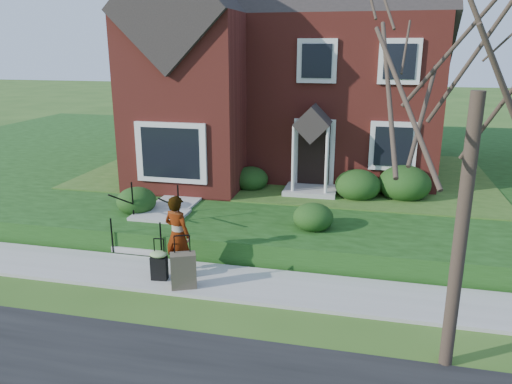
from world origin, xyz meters
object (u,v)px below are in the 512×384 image
(front_steps, at_px, (153,226))
(suitcase_olive, at_px, (183,270))
(tree_verge, at_px, (482,60))
(woman, at_px, (177,235))
(suitcase_black, at_px, (159,264))

(front_steps, height_order, suitcase_olive, front_steps)
(front_steps, xyz_separation_m, suitcase_olive, (1.75, -2.35, -0.01))
(front_steps, bearing_deg, tree_verge, -28.85)
(woman, xyz_separation_m, suitcase_olive, (0.38, -0.67, -0.52))
(suitcase_olive, distance_m, tree_verge, 6.88)
(suitcase_black, relative_size, suitcase_olive, 0.82)
(tree_verge, bearing_deg, suitcase_black, 163.92)
(front_steps, relative_size, suitcase_black, 2.13)
(woman, bearing_deg, suitcase_black, 76.48)
(suitcase_olive, bearing_deg, tree_verge, -39.37)
(front_steps, bearing_deg, woman, -50.74)
(front_steps, relative_size, woman, 1.11)
(woman, xyz_separation_m, tree_verge, (5.49, -2.10, 3.85))
(suitcase_black, height_order, suitcase_olive, suitcase_olive)
(woman, xyz_separation_m, suitcase_black, (-0.28, -0.44, -0.54))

